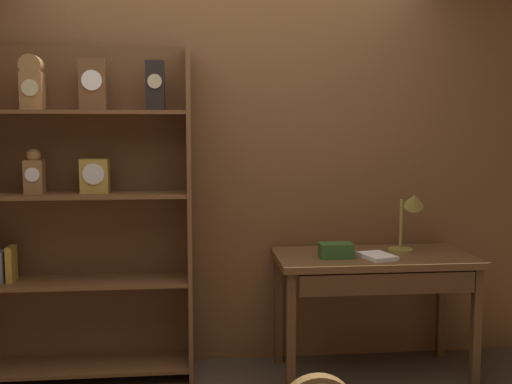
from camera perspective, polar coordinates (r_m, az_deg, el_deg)
The scene contains 6 objects.
back_wood_panel at distance 3.86m, azimuth -2.73°, elevation 2.78°, with size 4.80×0.05×2.60m, color brown.
bookshelf at distance 3.74m, azimuth -18.05°, elevation -1.52°, with size 1.46×0.34×2.02m.
workbench at distance 3.73m, azimuth 11.25°, elevation -7.41°, with size 1.20×0.60×0.76m.
desk_lamp at distance 3.79m, azimuth 14.47°, elevation -2.09°, with size 0.22×0.22×0.40m.
toolbox_small at distance 3.59m, azimuth 7.63°, elevation -5.55°, with size 0.20×0.12×0.09m, color #2D5123.
open_repair_manual at distance 3.62m, azimuth 11.49°, elevation -6.03°, with size 0.16×0.22×0.03m, color silver.
Camera 1 is at (-0.21, -2.61, 1.52)m, focal length 41.88 mm.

